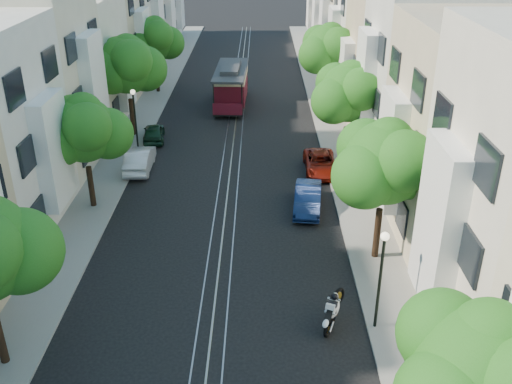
{
  "coord_description": "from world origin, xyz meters",
  "views": [
    {
      "loc": [
        1.82,
        -13.48,
        14.47
      ],
      "look_at": [
        1.67,
        11.45,
        2.2
      ],
      "focal_mm": 40.0,
      "sensor_mm": 36.0,
      "label": 1
    }
  ],
  "objects_px": {
    "parked_car_e_far": "(321,163)",
    "cable_car": "(231,84)",
    "tree_w_d": "(155,40)",
    "tree_w_b": "(84,131)",
    "lamp_east": "(382,267)",
    "parked_car_e_mid": "(308,199)",
    "parked_car_w_mid": "(140,159)",
    "lamp_west": "(135,111)",
    "parked_car_w_far": "(154,133)",
    "tree_w_c": "(128,66)",
    "tree_e_b": "(386,165)",
    "tree_e_a": "(483,375)",
    "tree_e_c": "(350,94)",
    "sportbike_rider": "(333,309)",
    "tree_e_d": "(330,50)"
  },
  "relations": [
    {
      "from": "lamp_west",
      "to": "parked_car_w_mid",
      "type": "xyz_separation_m",
      "value": [
        0.7,
        -2.94,
        -2.16
      ]
    },
    {
      "from": "cable_car",
      "to": "tree_e_b",
      "type": "bearing_deg",
      "value": -69.89
    },
    {
      "from": "parked_car_e_far",
      "to": "cable_car",
      "type": "bearing_deg",
      "value": 113.77
    },
    {
      "from": "tree_e_b",
      "to": "tree_w_c",
      "type": "distance_m",
      "value": 21.53
    },
    {
      "from": "tree_w_c",
      "to": "sportbike_rider",
      "type": "bearing_deg",
      "value": -60.43
    },
    {
      "from": "tree_e_c",
      "to": "lamp_east",
      "type": "bearing_deg",
      "value": -93.44
    },
    {
      "from": "tree_w_c",
      "to": "lamp_east",
      "type": "bearing_deg",
      "value": -57.35
    },
    {
      "from": "tree_e_b",
      "to": "tree_w_b",
      "type": "bearing_deg",
      "value": 160.85
    },
    {
      "from": "tree_w_b",
      "to": "parked_car_w_far",
      "type": "distance_m",
      "value": 10.89
    },
    {
      "from": "tree_w_d",
      "to": "parked_car_e_mid",
      "type": "xyz_separation_m",
      "value": [
        11.57,
        -22.16,
        -3.95
      ]
    },
    {
      "from": "lamp_west",
      "to": "parked_car_e_mid",
      "type": "xyz_separation_m",
      "value": [
        10.73,
        -8.19,
        -2.19
      ]
    },
    {
      "from": "parked_car_e_far",
      "to": "tree_w_b",
      "type": "bearing_deg",
      "value": -159.6
    },
    {
      "from": "tree_e_b",
      "to": "tree_w_c",
      "type": "bearing_deg",
      "value": 131.99
    },
    {
      "from": "tree_e_b",
      "to": "parked_car_e_far",
      "type": "distance_m",
      "value": 10.81
    },
    {
      "from": "cable_car",
      "to": "parked_car_w_far",
      "type": "bearing_deg",
      "value": -119.47
    },
    {
      "from": "parked_car_e_far",
      "to": "tree_w_d",
      "type": "bearing_deg",
      "value": 126.2
    },
    {
      "from": "tree_w_d",
      "to": "parked_car_e_far",
      "type": "distance_m",
      "value": 21.75
    },
    {
      "from": "parked_car_e_mid",
      "to": "parked_car_w_mid",
      "type": "height_order",
      "value": "parked_car_w_mid"
    },
    {
      "from": "tree_w_d",
      "to": "parked_car_w_mid",
      "type": "relative_size",
      "value": 1.56
    },
    {
      "from": "lamp_east",
      "to": "lamp_west",
      "type": "xyz_separation_m",
      "value": [
        -12.6,
        18.0,
        0.0
      ]
    },
    {
      "from": "lamp_west",
      "to": "tree_e_b",
      "type": "bearing_deg",
      "value": -43.85
    },
    {
      "from": "tree_e_d",
      "to": "parked_car_w_far",
      "type": "bearing_deg",
      "value": -151.67
    },
    {
      "from": "parked_car_w_far",
      "to": "parked_car_e_mid",
      "type": "bearing_deg",
      "value": 127.34
    },
    {
      "from": "lamp_west",
      "to": "cable_car",
      "type": "relative_size",
      "value": 0.52
    },
    {
      "from": "tree_w_b",
      "to": "tree_w_d",
      "type": "height_order",
      "value": "tree_w_d"
    },
    {
      "from": "tree_e_a",
      "to": "tree_e_b",
      "type": "height_order",
      "value": "tree_e_b"
    },
    {
      "from": "sportbike_rider",
      "to": "cable_car",
      "type": "height_order",
      "value": "cable_car"
    },
    {
      "from": "lamp_east",
      "to": "cable_car",
      "type": "distance_m",
      "value": 29.23
    },
    {
      "from": "tree_w_d",
      "to": "lamp_east",
      "type": "bearing_deg",
      "value": -67.2
    },
    {
      "from": "lamp_west",
      "to": "tree_w_d",
      "type": "bearing_deg",
      "value": 93.44
    },
    {
      "from": "tree_w_b",
      "to": "lamp_west",
      "type": "relative_size",
      "value": 1.51
    },
    {
      "from": "parked_car_e_mid",
      "to": "parked_car_w_mid",
      "type": "relative_size",
      "value": 0.95
    },
    {
      "from": "tree_w_b",
      "to": "sportbike_rider",
      "type": "xyz_separation_m",
      "value": [
        11.8,
        -9.8,
        -3.63
      ]
    },
    {
      "from": "sportbike_rider",
      "to": "tree_w_c",
      "type": "bearing_deg",
      "value": 142.08
    },
    {
      "from": "tree_w_d",
      "to": "sportbike_rider",
      "type": "relative_size",
      "value": 3.31
    },
    {
      "from": "tree_w_b",
      "to": "tree_w_c",
      "type": "bearing_deg",
      "value": 90.0
    },
    {
      "from": "lamp_west",
      "to": "parked_car_w_far",
      "type": "height_order",
      "value": "lamp_west"
    },
    {
      "from": "tree_e_a",
      "to": "tree_w_b",
      "type": "height_order",
      "value": "same"
    },
    {
      "from": "tree_w_b",
      "to": "cable_car",
      "type": "distance_m",
      "value": 19.77
    },
    {
      "from": "tree_w_d",
      "to": "cable_car",
      "type": "xyz_separation_m",
      "value": [
        6.64,
        -3.56,
        -2.79
      ]
    },
    {
      "from": "lamp_east",
      "to": "parked_car_e_far",
      "type": "xyz_separation_m",
      "value": [
        -0.7,
        14.81,
        -2.27
      ]
    },
    {
      "from": "tree_e_d",
      "to": "sportbike_rider",
      "type": "distance_m",
      "value": 27.23
    },
    {
      "from": "tree_w_d",
      "to": "cable_car",
      "type": "height_order",
      "value": "tree_w_d"
    },
    {
      "from": "tree_w_c",
      "to": "lamp_west",
      "type": "distance_m",
      "value": 3.81
    },
    {
      "from": "tree_e_c",
      "to": "parked_car_w_mid",
      "type": "height_order",
      "value": "tree_e_c"
    },
    {
      "from": "tree_e_b",
      "to": "parked_car_w_far",
      "type": "relative_size",
      "value": 1.89
    },
    {
      "from": "tree_w_c",
      "to": "tree_w_d",
      "type": "xyz_separation_m",
      "value": [
        -0.0,
        11.0,
        -0.47
      ]
    },
    {
      "from": "sportbike_rider",
      "to": "parked_car_e_far",
      "type": "height_order",
      "value": "sportbike_rider"
    },
    {
      "from": "cable_car",
      "to": "parked_car_w_far",
      "type": "distance_m",
      "value": 9.84
    },
    {
      "from": "tree_e_d",
      "to": "lamp_west",
      "type": "height_order",
      "value": "tree_e_d"
    }
  ]
}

